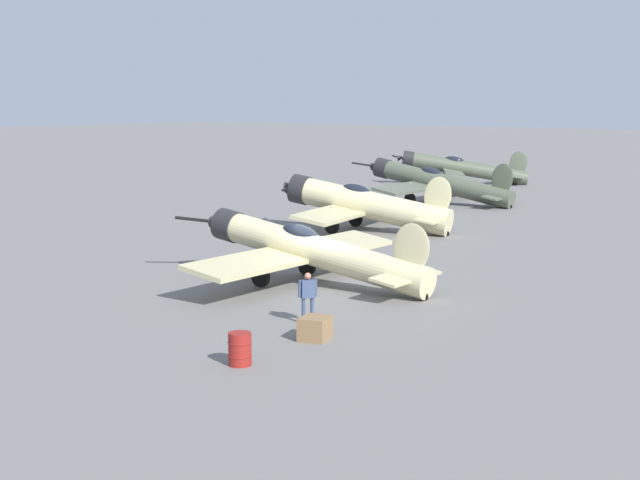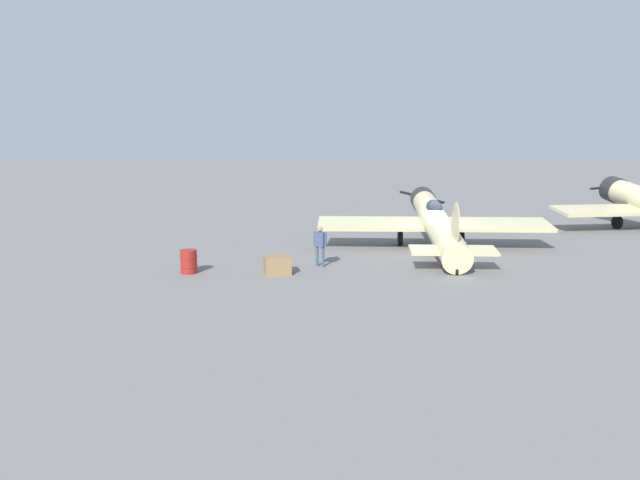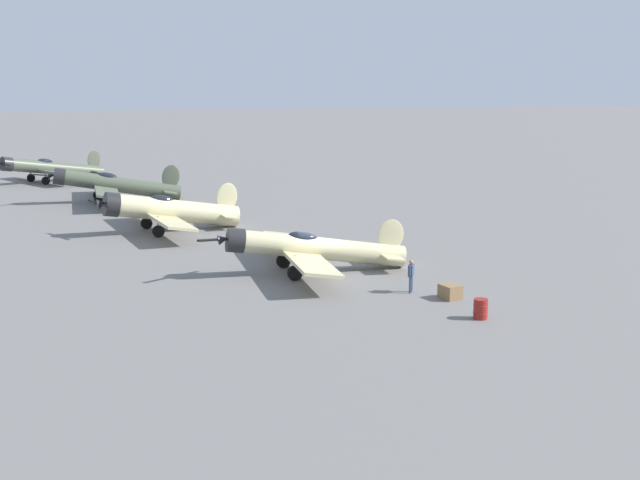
{
  "view_description": "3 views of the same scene",
  "coord_description": "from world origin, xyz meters",
  "px_view_note": "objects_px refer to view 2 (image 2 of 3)",
  "views": [
    {
      "loc": [
        -22.06,
        28.85,
        7.16
      ],
      "look_at": [
        0.0,
        0.0,
        1.8
      ],
      "focal_mm": 53.54,
      "sensor_mm": 36.0,
      "label": 1
    },
    {
      "loc": [
        -24.95,
        3.63,
        4.76
      ],
      "look_at": [
        -3.48,
        5.2,
        1.1
      ],
      "focal_mm": 30.09,
      "sensor_mm": 36.0,
      "label": 2
    },
    {
      "loc": [
        9.78,
        43.75,
        10.85
      ],
      "look_at": [
        0.0,
        0.0,
        1.8
      ],
      "focal_mm": 47.15,
      "sensor_mm": 36.0,
      "label": 3
    }
  ],
  "objects_px": {
    "airplane_foreground": "(435,222)",
    "fuel_drum": "(189,262)",
    "ground_crew_mechanic": "(320,242)",
    "equipment_crate": "(277,265)"
  },
  "relations": [
    {
      "from": "airplane_foreground",
      "to": "ground_crew_mechanic",
      "type": "height_order",
      "value": "airplane_foreground"
    },
    {
      "from": "ground_crew_mechanic",
      "to": "fuel_drum",
      "type": "distance_m",
      "value": 5.26
    },
    {
      "from": "ground_crew_mechanic",
      "to": "airplane_foreground",
      "type": "bearing_deg",
      "value": 159.91
    },
    {
      "from": "airplane_foreground",
      "to": "equipment_crate",
      "type": "bearing_deg",
      "value": 127.72
    },
    {
      "from": "airplane_foreground",
      "to": "equipment_crate",
      "type": "distance_m",
      "value": 8.74
    },
    {
      "from": "airplane_foreground",
      "to": "fuel_drum",
      "type": "bearing_deg",
      "value": 117.21
    },
    {
      "from": "airplane_foreground",
      "to": "ground_crew_mechanic",
      "type": "xyz_separation_m",
      "value": [
        -4.01,
        5.18,
        -0.36
      ]
    },
    {
      "from": "airplane_foreground",
      "to": "ground_crew_mechanic",
      "type": "bearing_deg",
      "value": 126.19
    },
    {
      "from": "airplane_foreground",
      "to": "fuel_drum",
      "type": "relative_size",
      "value": 12.84
    },
    {
      "from": "ground_crew_mechanic",
      "to": "equipment_crate",
      "type": "xyz_separation_m",
      "value": [
        -1.48,
        1.54,
        -0.66
      ]
    }
  ]
}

